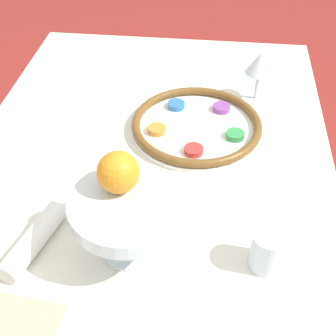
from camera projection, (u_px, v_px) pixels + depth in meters
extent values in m
cube|color=silver|center=(142.00, 322.00, 1.18)|extent=(1.57, 0.83, 0.78)
cylinder|color=white|center=(196.00, 129.00, 1.14)|extent=(0.31, 0.31, 0.01)
torus|color=brown|center=(197.00, 124.00, 1.13)|extent=(0.31, 0.31, 0.02)
cylinder|color=red|center=(194.00, 150.00, 1.06)|extent=(0.04, 0.04, 0.01)
cylinder|color=#33934C|center=(235.00, 135.00, 1.10)|extent=(0.04, 0.04, 0.01)
cylinder|color=#844299|center=(221.00, 108.00, 1.18)|extent=(0.04, 0.04, 0.01)
cylinder|color=#2D6BB7|center=(176.00, 105.00, 1.19)|extent=(0.04, 0.04, 0.01)
cylinder|color=orange|center=(157.00, 130.00, 1.11)|extent=(0.04, 0.04, 0.01)
cylinder|color=silver|center=(255.00, 98.00, 1.24)|extent=(0.07, 0.07, 0.00)
cylinder|color=silver|center=(257.00, 85.00, 1.22)|extent=(0.01, 0.01, 0.08)
cone|color=silver|center=(260.00, 63.00, 1.17)|extent=(0.07, 0.07, 0.06)
cylinder|color=silver|center=(131.00, 248.00, 0.86)|extent=(0.10, 0.10, 0.01)
cylinder|color=silver|center=(129.00, 231.00, 0.83)|extent=(0.03, 0.03, 0.09)
cylinder|color=silver|center=(127.00, 207.00, 0.79)|extent=(0.20, 0.20, 0.03)
sphere|color=orange|center=(118.00, 172.00, 0.78)|extent=(0.07, 0.07, 0.07)
cylinder|color=silver|center=(18.00, 336.00, 0.73)|extent=(0.16, 0.16, 0.01)
cube|color=#D1B784|center=(16.00, 333.00, 0.73)|extent=(0.13, 0.13, 0.01)
cylinder|color=white|center=(33.00, 240.00, 0.86)|extent=(0.18, 0.08, 0.04)
cylinder|color=silver|center=(267.00, 250.00, 0.81)|extent=(0.06, 0.06, 0.08)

